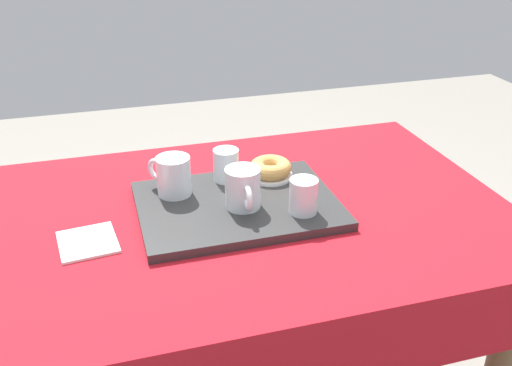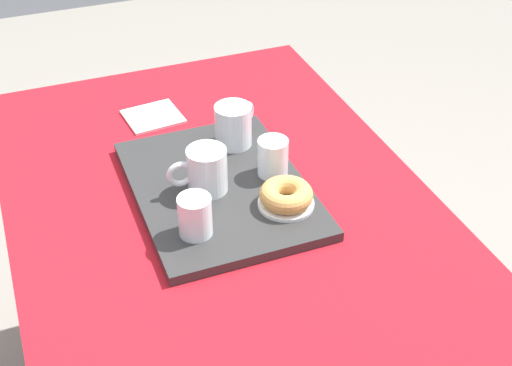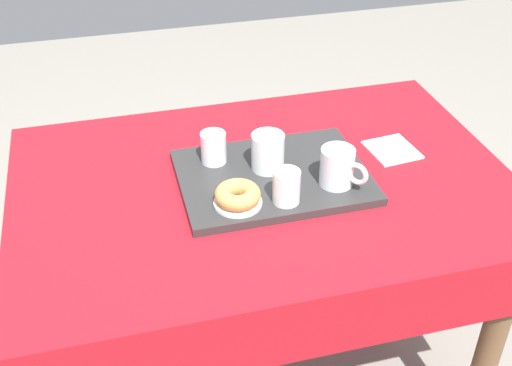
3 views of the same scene
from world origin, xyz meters
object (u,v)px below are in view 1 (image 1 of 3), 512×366
object	(u,v)px
dining_table	(247,253)
tea_mug_left	(243,190)
water_glass_near	(226,167)
paper_napkin	(88,242)
donut_plate_left	(270,176)
sugar_donut_left	(270,168)
serving_tray	(238,205)
water_glass_far	(303,198)
tea_mug_right	(173,177)

from	to	relation	value
dining_table	tea_mug_left	bearing A→B (deg)	54.95
water_glass_near	paper_napkin	size ratio (longest dim) A/B	0.63
donut_plate_left	paper_napkin	distance (m)	0.47
water_glass_near	sugar_donut_left	xyz separation A→B (m)	(-0.11, 0.02, -0.01)
serving_tray	donut_plate_left	xyz separation A→B (m)	(-0.11, -0.10, 0.01)
water_glass_far	sugar_donut_left	distance (m)	0.19
water_glass_near	donut_plate_left	bearing A→B (deg)	171.33
dining_table	sugar_donut_left	bearing A→B (deg)	-130.33
tea_mug_left	paper_napkin	bearing A→B (deg)	3.98
serving_tray	water_glass_near	size ratio (longest dim) A/B	5.69
serving_tray	sugar_donut_left	size ratio (longest dim) A/B	4.34
water_glass_far	serving_tray	bearing A→B (deg)	-34.83
water_glass_near	serving_tray	bearing A→B (deg)	88.79
serving_tray	water_glass_far	distance (m)	0.16
dining_table	water_glass_near	world-z (taller)	water_glass_near
dining_table	tea_mug_left	distance (m)	0.19
tea_mug_left	water_glass_far	world-z (taller)	tea_mug_left
water_glass_far	donut_plate_left	bearing A→B (deg)	-85.10
dining_table	sugar_donut_left	world-z (taller)	sugar_donut_left
tea_mug_right	water_glass_far	bearing A→B (deg)	147.13
water_glass_near	donut_plate_left	xyz separation A→B (m)	(-0.11, 0.02, -0.03)
tea_mug_left	water_glass_near	world-z (taller)	tea_mug_left
water_glass_near	dining_table	bearing A→B (deg)	98.70
tea_mug_left	water_glass_near	bearing A→B (deg)	-88.50
tea_mug_left	paper_napkin	world-z (taller)	tea_mug_left
dining_table	tea_mug_right	world-z (taller)	tea_mug_right
donut_plate_left	serving_tray	bearing A→B (deg)	41.80
tea_mug_right	water_glass_far	distance (m)	0.31
dining_table	tea_mug_left	size ratio (longest dim) A/B	9.97
serving_tray	water_glass_near	world-z (taller)	water_glass_near
paper_napkin	sugar_donut_left	bearing A→B (deg)	-161.41
tea_mug_right	water_glass_far	world-z (taller)	tea_mug_right
dining_table	tea_mug_right	distance (m)	0.26
serving_tray	donut_plate_left	distance (m)	0.15
dining_table	sugar_donut_left	distance (m)	0.22
serving_tray	paper_napkin	distance (m)	0.34
tea_mug_left	sugar_donut_left	world-z (taller)	tea_mug_left
dining_table	serving_tray	size ratio (longest dim) A/B	2.68
water_glass_far	sugar_donut_left	world-z (taller)	water_glass_far
water_glass_far	tea_mug_left	bearing A→B (deg)	-26.61
water_glass_far	sugar_donut_left	bearing A→B (deg)	-85.10
tea_mug_right	paper_napkin	size ratio (longest dim) A/B	0.86
serving_tray	tea_mug_left	size ratio (longest dim) A/B	3.72
sugar_donut_left	paper_napkin	world-z (taller)	sugar_donut_left
paper_napkin	serving_tray	bearing A→B (deg)	-171.29
dining_table	water_glass_near	distance (m)	0.22
water_glass_near	water_glass_far	world-z (taller)	same
tea_mug_left	water_glass_far	size ratio (longest dim) A/B	1.53
tea_mug_right	serving_tray	bearing A→B (deg)	149.09
serving_tray	tea_mug_left	world-z (taller)	tea_mug_left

